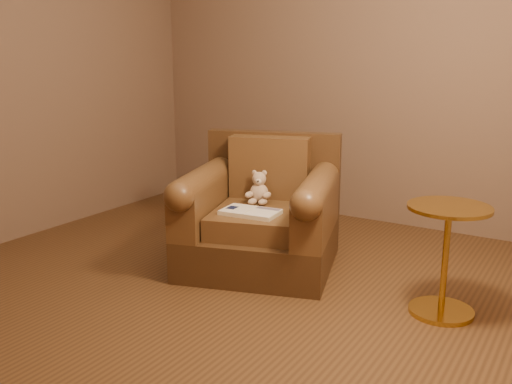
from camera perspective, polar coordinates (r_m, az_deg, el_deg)
The scene contains 6 objects.
floor at distance 3.60m, azimuth -3.46°, elevation -9.98°, with size 4.00×4.00×0.00m, color brown.
room at distance 3.31m, azimuth -3.91°, elevation 18.35°, with size 4.02×4.02×2.71m.
armchair at distance 3.94m, azimuth 0.53°, elevation -2.51°, with size 1.22×1.19×0.89m.
teddy_bear at distance 3.99m, azimuth 0.28°, elevation 0.17°, with size 0.17×0.20×0.23m.
guidebook at distance 3.72m, azimuth -0.57°, elevation -2.02°, with size 0.39×0.26×0.03m.
side_table at distance 3.37m, azimuth 18.42°, elevation -6.14°, with size 0.45×0.45×0.64m.
Camera 1 is at (1.91, -2.68, 1.45)m, focal length 40.00 mm.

